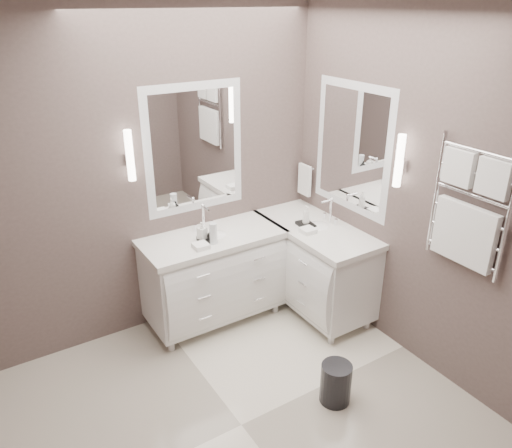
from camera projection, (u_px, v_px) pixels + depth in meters
floor at (241, 425)px, 3.47m from camera, size 3.20×3.00×0.01m
wall_back at (145, 180)px, 4.07m from camera, size 3.20×0.01×2.70m
wall_front at (456, 422)px, 1.75m from camera, size 3.20×0.01×2.70m
wall_right at (425, 199)px, 3.69m from camera, size 0.01×3.00×2.70m
vanity_back at (214, 272)px, 4.43m from camera, size 1.24×0.59×0.97m
vanity_right at (314, 262)px, 4.60m from camera, size 0.59×1.24×0.97m
mirror_back at (195, 149)px, 4.19m from camera, size 0.90×0.02×1.10m
mirror_right at (352, 148)px, 4.21m from camera, size 0.02×0.90×1.10m
sconce_back at (130, 157)px, 3.84m from camera, size 0.06×0.06×0.40m
sconce_right at (399, 162)px, 3.72m from camera, size 0.06×0.06×0.40m
towel_bar_corner at (305, 179)px, 4.80m from camera, size 0.03×0.22×0.30m
towel_ladder at (468, 213)px, 3.34m from camera, size 0.06×0.58×0.90m
waste_bin at (336, 383)px, 3.62m from camera, size 0.23×0.23×0.31m
amenity_tray_back at (207, 240)px, 4.17m from camera, size 0.19×0.17×0.02m
amenity_tray_right at (306, 225)px, 4.45m from camera, size 0.15×0.18×0.03m
water_bottle at (213, 233)px, 4.10m from camera, size 0.07×0.07×0.18m
soap_bottle_a at (202, 231)px, 4.14m from camera, size 0.08×0.08×0.15m
soap_bottle_b at (211, 234)px, 4.14m from camera, size 0.07×0.07×0.09m
soap_bottle_c at (306, 215)px, 4.41m from camera, size 0.07×0.07×0.17m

